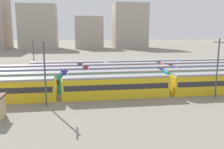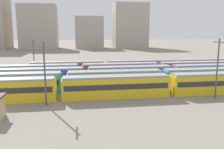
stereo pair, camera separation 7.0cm
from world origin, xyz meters
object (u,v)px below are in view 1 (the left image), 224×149
at_px(train_track_4, 175,66).
at_px(catenary_pole_0, 217,66).
at_px(train_track_2, 172,73).
at_px(train_track_3, 159,70).
at_px(train_track_0, 116,86).
at_px(train_track_1, 115,80).
at_px(catenary_pole_2, 45,71).
at_px(catenary_pole_1, 34,55).

relative_size(train_track_4, catenary_pole_0, 7.54).
xyz_separation_m(train_track_2, train_track_3, (-1.06, 5.20, 0.00)).
relative_size(train_track_0, train_track_4, 0.75).
bearing_deg(catenary_pole_0, train_track_4, 82.15).
xyz_separation_m(train_track_2, catenary_pole_0, (2.08, -13.44, 3.60)).
relative_size(train_track_1, train_track_4, 0.75).
distance_m(train_track_3, catenary_pole_0, 19.24).
height_order(train_track_0, train_track_3, same).
relative_size(train_track_3, catenary_pole_2, 7.79).
xyz_separation_m(train_track_0, train_track_1, (0.67, 5.20, 0.00)).
height_order(train_track_3, catenary_pole_0, catenary_pole_0).
relative_size(train_track_0, catenary_pole_2, 5.82).
relative_size(train_track_2, catenary_pole_2, 7.79).
height_order(train_track_1, catenary_pole_2, catenary_pole_2).
height_order(train_track_2, catenary_pole_0, catenary_pole_0).
relative_size(train_track_0, train_track_1, 1.00).
xyz_separation_m(catenary_pole_0, catenary_pole_1, (-33.63, 27.12, -0.45)).
height_order(train_track_4, catenary_pole_1, catenary_pole_1).
height_order(train_track_0, train_track_4, same).
relative_size(train_track_1, train_track_3, 0.75).
bearing_deg(train_track_3, train_track_0, -130.26).
xyz_separation_m(train_track_2, train_track_4, (5.37, 10.40, 0.00)).
relative_size(catenary_pole_0, catenary_pole_1, 1.10).
bearing_deg(train_track_1, train_track_0, -97.39).
xyz_separation_m(train_track_4, catenary_pole_2, (-30.75, -23.96, 3.43)).
height_order(train_track_4, catenary_pole_2, catenary_pole_2).
distance_m(train_track_2, train_track_3, 5.31).
bearing_deg(train_track_4, catenary_pole_1, 174.92).
height_order(train_track_0, train_track_2, same).
height_order(train_track_2, train_track_3, same).
xyz_separation_m(train_track_2, catenary_pole_2, (-25.38, -13.56, 3.43)).
bearing_deg(catenary_pole_2, train_track_4, 37.93).
height_order(train_track_1, catenary_pole_0, catenary_pole_0).
distance_m(train_track_2, catenary_pole_2, 28.98).
bearing_deg(catenary_pole_0, catenary_pole_1, 141.12).
xyz_separation_m(train_track_0, train_track_2, (14.26, 10.40, 0.00)).
bearing_deg(catenary_pole_1, train_track_2, -23.45).
relative_size(train_track_3, train_track_4, 1.00).
height_order(train_track_1, train_track_4, same).
relative_size(train_track_2, train_track_3, 1.00).
bearing_deg(train_track_4, train_track_2, -117.30).
bearing_deg(train_track_0, catenary_pole_1, 125.67).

